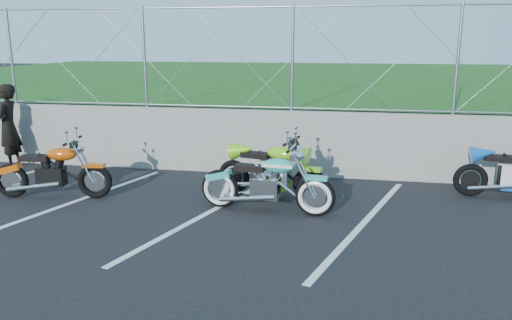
% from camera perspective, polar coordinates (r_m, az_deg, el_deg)
% --- Properties ---
extents(ground, '(90.00, 90.00, 0.00)m').
position_cam_1_polar(ground, '(7.04, -7.58, -8.64)').
color(ground, black).
rests_on(ground, ground).
extents(retaining_wall, '(30.00, 0.22, 1.30)m').
position_cam_1_polar(retaining_wall, '(10.11, -1.62, 2.19)').
color(retaining_wall, slate).
rests_on(retaining_wall, ground).
extents(grass_field, '(30.00, 20.00, 1.30)m').
position_cam_1_polar(grass_field, '(19.90, 4.43, 7.83)').
color(grass_field, '#1A4B14').
rests_on(grass_field, ground).
extents(chain_link_fence, '(28.00, 0.03, 2.00)m').
position_cam_1_polar(chain_link_fence, '(9.91, -1.69, 11.58)').
color(chain_link_fence, gray).
rests_on(chain_link_fence, retaining_wall).
extents(parking_lines, '(18.29, 4.31, 0.01)m').
position_cam_1_polar(parking_lines, '(7.71, 3.31, -6.51)').
color(parking_lines, silver).
rests_on(parking_lines, ground).
extents(cruiser_turquoise, '(2.17, 0.69, 1.08)m').
position_cam_1_polar(cruiser_turquoise, '(7.81, 1.40, -2.90)').
color(cruiser_turquoise, black).
rests_on(cruiser_turquoise, ground).
extents(naked_orange, '(2.03, 0.69, 1.02)m').
position_cam_1_polar(naked_orange, '(9.16, -22.10, -1.42)').
color(naked_orange, black).
rests_on(naked_orange, ground).
extents(sportbike_green, '(1.97, 0.70, 1.03)m').
position_cam_1_polar(sportbike_green, '(8.52, 1.87, -1.41)').
color(sportbike_green, black).
rests_on(sportbike_green, ground).
extents(person_standing, '(0.54, 0.71, 1.77)m').
position_cam_1_polar(person_standing, '(11.59, -26.46, 3.42)').
color(person_standing, black).
rests_on(person_standing, ground).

